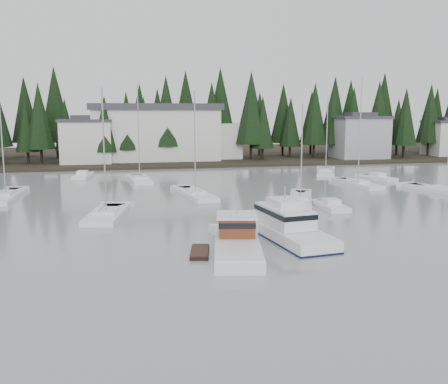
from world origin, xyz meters
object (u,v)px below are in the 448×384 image
(sailboat_9, at_px, (107,216))
(sailboat_11, at_px, (326,173))
(sailboat_5, at_px, (300,201))
(sailboat_6, at_px, (358,185))
(house_west, at_px, (86,140))
(house_east_a, at_px, (359,136))
(sailboat_1, at_px, (140,181))
(runabout_1, at_px, (331,207))
(harbor_inn, at_px, (166,133))
(sailboat_7, at_px, (6,198))
(lobster_boat_brown, at_px, (236,245))
(runabout_3, at_px, (83,177))
(sailboat_0, at_px, (446,192))
(cabin_cruiser_center, at_px, (286,229))
(runabout_4, at_px, (378,179))
(sailboat_10, at_px, (195,195))

(sailboat_9, xyz_separation_m, sailboat_11, (34.01, 27.65, 0.00))
(sailboat_5, distance_m, sailboat_6, 15.62)
(house_west, bearing_deg, house_east_a, -1.06)
(sailboat_1, xyz_separation_m, sailboat_9, (-4.09, -24.16, -0.02))
(house_east_a, distance_m, runabout_1, 54.47)
(house_east_a, relative_size, harbor_inn, 0.36)
(house_west, bearing_deg, runabout_1, -60.53)
(house_east_a, xyz_separation_m, sailboat_1, (-45.29, -22.60, -4.82))
(house_east_a, height_order, sailboat_11, sailboat_11)
(house_east_a, height_order, sailboat_9, sailboat_9)
(harbor_inn, relative_size, sailboat_7, 2.62)
(lobster_boat_brown, bearing_deg, runabout_3, 28.22)
(house_west, bearing_deg, lobster_boat_brown, -77.30)
(house_west, relative_size, runabout_1, 1.77)
(harbor_inn, distance_m, runabout_1, 53.26)
(runabout_3, bearing_deg, house_east_a, -64.15)
(house_west, bearing_deg, sailboat_9, -84.48)
(lobster_boat_brown, relative_size, runabout_1, 1.85)
(house_east_a, xyz_separation_m, sailboat_0, (-8.70, -40.56, -4.82))
(cabin_cruiser_center, bearing_deg, runabout_1, -46.54)
(sailboat_0, relative_size, sailboat_11, 1.14)
(runabout_3, bearing_deg, house_west, 9.96)
(sailboat_6, xyz_separation_m, sailboat_7, (-44.43, -1.14, -0.04))
(sailboat_6, bearing_deg, sailboat_5, 124.73)
(house_west, height_order, runabout_3, house_west)
(sailboat_9, bearing_deg, harbor_inn, -1.44)
(sailboat_1, xyz_separation_m, runabout_4, (34.36, -5.22, 0.05))
(sailboat_6, height_order, runabout_3, sailboat_6)
(cabin_cruiser_center, distance_m, sailboat_0, 31.49)
(cabin_cruiser_center, xyz_separation_m, sailboat_6, (18.62, 24.85, -0.61))
(sailboat_5, bearing_deg, cabin_cruiser_center, 176.69)
(sailboat_10, xyz_separation_m, runabout_3, (-14.28, 20.17, 0.07))
(house_east_a, height_order, runabout_1, house_east_a)
(sailboat_0, xyz_separation_m, runabout_1, (-18.06, -6.64, 0.05))
(cabin_cruiser_center, relative_size, runabout_4, 1.78)
(cabin_cruiser_center, xyz_separation_m, sailboat_10, (-4.17, 20.91, -0.64))
(sailboat_7, height_order, runabout_3, sailboat_7)
(sailboat_10, relative_size, runabout_3, 2.30)
(sailboat_9, xyz_separation_m, runabout_1, (22.62, -0.44, 0.07))
(house_west, relative_size, cabin_cruiser_center, 0.84)
(runabout_1, distance_m, runabout_4, 25.03)
(runabout_4, bearing_deg, harbor_inn, 25.23)
(sailboat_7, height_order, sailboat_9, sailboat_9)
(house_west, relative_size, sailboat_0, 0.64)
(sailboat_6, xyz_separation_m, sailboat_10, (-22.79, -3.94, -0.03))
(sailboat_9, bearing_deg, sailboat_5, -69.26)
(sailboat_10, bearing_deg, sailboat_0, -106.11)
(sailboat_11, bearing_deg, house_east_a, -15.51)
(runabout_1, bearing_deg, house_east_a, -28.21)
(cabin_cruiser_center, distance_m, sailboat_10, 21.33)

